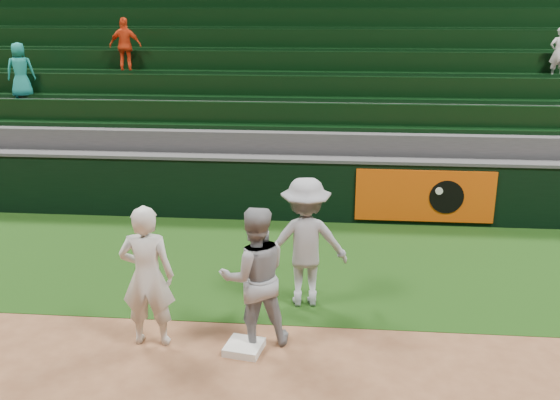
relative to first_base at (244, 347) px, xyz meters
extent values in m
plane|color=brown|center=(-0.25, -0.23, -0.05)|extent=(70.00, 70.00, 0.00)
cube|color=black|center=(-0.25, 2.77, -0.04)|extent=(36.00, 4.20, 0.01)
cube|color=white|center=(0.00, 0.00, 0.00)|extent=(0.50, 0.50, 0.10)
imported|color=silver|center=(-1.19, 0.10, 0.86)|extent=(0.68, 0.47, 1.81)
imported|color=#91939A|center=(0.11, 0.23, 0.84)|extent=(1.03, 0.90, 1.78)
imported|color=#989BA5|center=(0.67, 1.35, 0.88)|extent=(1.26, 0.83, 1.83)
cube|color=black|center=(-0.25, 4.97, 0.55)|extent=(36.00, 0.35, 1.20)
cube|color=#D84C0A|center=(2.75, 4.78, 0.55)|extent=(2.60, 0.05, 1.00)
cylinder|color=black|center=(3.15, 4.75, 0.55)|extent=(0.64, 0.02, 0.64)
cylinder|color=white|center=(3.00, 4.73, 0.67)|extent=(0.14, 0.02, 0.14)
cube|color=#424244|center=(-0.25, 4.97, 1.17)|extent=(36.00, 0.40, 0.06)
cube|color=#37373A|center=(-0.25, 5.69, 0.78)|extent=(36.00, 0.85, 1.65)
cube|color=black|center=(-0.25, 5.95, 1.85)|extent=(36.00, 0.14, 0.50)
cube|color=black|center=(-0.25, 5.78, 1.64)|extent=(36.00, 0.45, 0.08)
cube|color=#37373A|center=(-0.25, 6.54, 1.00)|extent=(36.00, 0.85, 2.10)
cube|color=black|center=(-0.25, 6.80, 2.30)|extent=(36.00, 0.14, 0.50)
cube|color=black|center=(-0.25, 6.63, 2.09)|extent=(36.00, 0.45, 0.08)
cube|color=#37373A|center=(-0.25, 7.39, 1.23)|extent=(36.00, 0.85, 2.55)
cube|color=black|center=(-0.25, 7.65, 2.75)|extent=(36.00, 0.14, 0.50)
cube|color=black|center=(-0.25, 7.48, 2.54)|extent=(36.00, 0.45, 0.08)
cube|color=#37373A|center=(-0.25, 8.24, 1.45)|extent=(36.00, 0.85, 3.00)
cube|color=black|center=(-0.25, 8.50, 3.20)|extent=(36.00, 0.14, 0.50)
cube|color=black|center=(-0.25, 8.33, 2.99)|extent=(36.00, 0.45, 0.08)
cube|color=#37373A|center=(-0.25, 9.09, 1.68)|extent=(36.00, 0.85, 3.45)
cube|color=black|center=(-0.25, 9.35, 3.65)|extent=(36.00, 0.14, 0.50)
cube|color=black|center=(-0.25, 9.18, 3.44)|extent=(36.00, 0.45, 0.08)
cube|color=#37373A|center=(-0.25, 9.94, 1.90)|extent=(36.00, 0.85, 3.90)
cube|color=black|center=(-0.25, 10.20, 4.10)|extent=(36.00, 0.14, 0.50)
cube|color=black|center=(-0.25, 10.03, 3.89)|extent=(36.00, 0.45, 0.08)
cube|color=#37373A|center=(-0.25, 10.79, 2.13)|extent=(36.00, 0.85, 4.35)
imported|color=#17817B|center=(-5.81, 6.50, 2.64)|extent=(0.67, 0.54, 1.18)
imported|color=red|center=(-3.72, 7.35, 3.12)|extent=(0.73, 0.33, 1.23)
imported|color=silver|center=(5.70, 7.35, 3.03)|extent=(0.42, 0.31, 1.06)
camera|label=1|loc=(1.05, -6.67, 4.01)|focal=40.00mm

